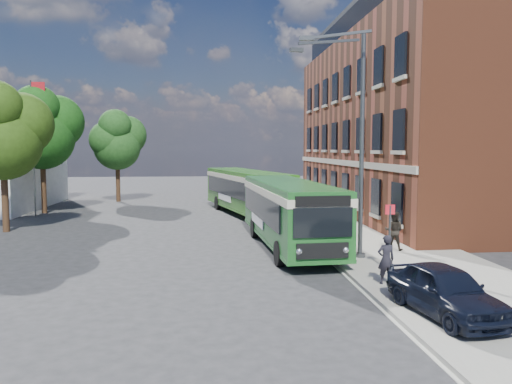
{
  "coord_description": "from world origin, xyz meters",
  "views": [
    {
      "loc": [
        -0.86,
        -21.44,
        4.54
      ],
      "look_at": [
        1.64,
        5.17,
        2.2
      ],
      "focal_mm": 35.0,
      "sensor_mm": 36.0,
      "label": 1
    }
  ],
  "objects": [
    {
      "name": "street_lamp",
      "position": [
        4.84,
        -2.0,
        4.79
      ],
      "size": [
        2.96,
        2.38,
        9.0
      ],
      "color": "#3D4043",
      "rests_on": "ground"
    },
    {
      "name": "pavement",
      "position": [
        7.0,
        8.0,
        0.07
      ],
      "size": [
        6.0,
        48.0,
        0.15
      ],
      "primitive_type": "cube",
      "color": "gray",
      "rests_on": "ground"
    },
    {
      "name": "flagpole",
      "position": [
        -12.45,
        13.0,
        4.94
      ],
      "size": [
        0.95,
        0.1,
        9.0
      ],
      "color": "#3D4043",
      "rests_on": "ground"
    },
    {
      "name": "tree_right",
      "position": [
        -8.56,
        21.82,
        5.28
      ],
      "size": [
        4.61,
        4.38,
        7.78
      ],
      "color": "#331F12",
      "rests_on": "ground"
    },
    {
      "name": "bus_stop_sign",
      "position": [
        5.6,
        -4.2,
        1.51
      ],
      "size": [
        0.35,
        0.08,
        2.52
      ],
      "color": "#3D4043",
      "rests_on": "ground"
    },
    {
      "name": "kerb_line",
      "position": [
        3.95,
        8.0,
        0.01
      ],
      "size": [
        0.12,
        48.0,
        0.01
      ],
      "primitive_type": "cube",
      "color": "beige",
      "rests_on": "ground"
    },
    {
      "name": "ground",
      "position": [
        0.0,
        0.0,
        0.0
      ],
      "size": [
        120.0,
        120.0,
        0.0
      ],
      "primitive_type": "plane",
      "color": "#29292C",
      "rests_on": "ground"
    },
    {
      "name": "pedestrian_a",
      "position": [
        4.83,
        -6.0,
        0.95
      ],
      "size": [
        0.61,
        0.42,
        1.6
      ],
      "primitive_type": "imported",
      "rotation": [
        0.0,
        0.0,
        3.21
      ],
      "color": "black",
      "rests_on": "pavement"
    },
    {
      "name": "tree_mid",
      "position": [
        -12.37,
        14.57,
        5.98
      ],
      "size": [
        5.22,
        4.96,
        8.81
      ],
      "color": "#331F12",
      "rests_on": "ground"
    },
    {
      "name": "brick_office",
      "position": [
        14.0,
        12.0,
        6.97
      ],
      "size": [
        12.1,
        26.0,
        14.2
      ],
      "color": "brown",
      "rests_on": "ground"
    },
    {
      "name": "parked_car",
      "position": [
        5.29,
        -9.16,
        0.83
      ],
      "size": [
        2.14,
        4.15,
        1.35
      ],
      "primitive_type": "imported",
      "rotation": [
        0.0,
        0.0,
        0.14
      ],
      "color": "black",
      "rests_on": "pavement"
    },
    {
      "name": "bus_front",
      "position": [
        2.74,
        1.01,
        1.83
      ],
      "size": [
        3.25,
        11.21,
        3.02
      ],
      "color": "#1C5921",
      "rests_on": "ground"
    },
    {
      "name": "tree_left",
      "position": [
        -11.86,
        6.6,
        5.48
      ],
      "size": [
        4.78,
        4.55,
        8.08
      ],
      "color": "#331F12",
      "rests_on": "ground"
    },
    {
      "name": "bus_rear",
      "position": [
        1.66,
        12.43,
        1.83
      ],
      "size": [
        5.36,
        12.74,
        3.02
      ],
      "color": "#276517",
      "rests_on": "ground"
    },
    {
      "name": "pedestrian_b",
      "position": [
        7.08,
        -0.78,
        0.99
      ],
      "size": [
        1.02,
        0.96,
        1.67
      ],
      "primitive_type": "imported",
      "rotation": [
        0.0,
        0.0,
        2.62
      ],
      "color": "black",
      "rests_on": "pavement"
    }
  ]
}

